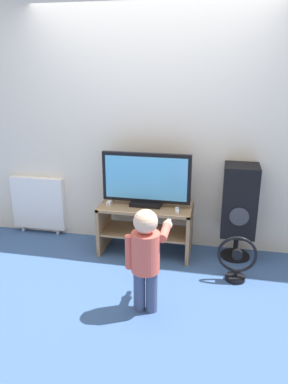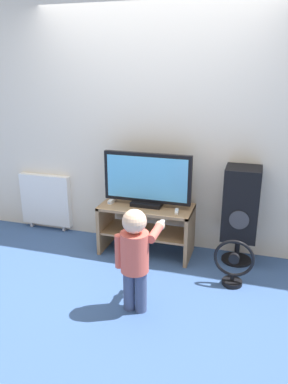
% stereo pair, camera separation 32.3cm
% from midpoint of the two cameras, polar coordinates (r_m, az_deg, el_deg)
% --- Properties ---
extents(ground_plane, '(16.00, 16.00, 0.00)m').
position_cam_midpoint_polar(ground_plane, '(3.90, -2.83, -10.58)').
color(ground_plane, '#38568C').
extents(wall_back, '(10.00, 0.06, 2.60)m').
position_cam_midpoint_polar(wall_back, '(3.97, -1.18, 9.89)').
color(wall_back, silver).
rests_on(wall_back, ground_plane).
extents(tv_stand, '(0.96, 0.45, 0.53)m').
position_cam_midpoint_polar(tv_stand, '(3.94, -2.08, -4.67)').
color(tv_stand, '#93704C').
rests_on(tv_stand, ground_plane).
extents(television, '(0.91, 0.20, 0.55)m').
position_cam_midpoint_polar(television, '(3.80, -2.09, 1.79)').
color(television, black).
rests_on(television, tv_stand).
extents(game_console, '(0.04, 0.16, 0.04)m').
position_cam_midpoint_polar(game_console, '(3.97, -7.51, -1.50)').
color(game_console, white).
rests_on(game_console, tv_stand).
extents(remote_primary, '(0.06, 0.13, 0.03)m').
position_cam_midpoint_polar(remote_primary, '(3.73, 2.61, -2.82)').
color(remote_primary, white).
rests_on(remote_primary, tv_stand).
extents(child, '(0.33, 0.49, 0.88)m').
position_cam_midpoint_polar(child, '(2.96, -2.84, -9.24)').
color(child, '#3F4C72').
rests_on(child, ground_plane).
extents(speaker_tower, '(0.34, 0.35, 0.99)m').
position_cam_midpoint_polar(speaker_tower, '(3.82, 12.02, -1.52)').
color(speaker_tower, black).
rests_on(speaker_tower, ground_plane).
extents(floor_fan, '(0.36, 0.18, 0.45)m').
position_cam_midpoint_polar(floor_fan, '(3.56, 11.41, -10.25)').
color(floor_fan, black).
rests_on(floor_fan, ground_plane).
extents(radiator, '(0.64, 0.08, 0.68)m').
position_cam_midpoint_polar(radiator, '(4.62, -17.74, -1.68)').
color(radiator, white).
rests_on(radiator, ground_plane).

